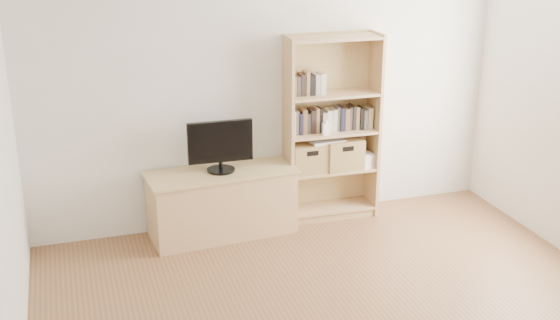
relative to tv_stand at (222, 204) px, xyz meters
name	(u,v)px	position (x,y,z in m)	size (l,w,h in m)	color
back_wall	(269,88)	(0.53, 0.25, 1.00)	(4.50, 0.02, 2.60)	silver
tv_stand	(222,204)	(0.00, 0.00, 0.00)	(1.31, 0.49, 0.60)	tan
bookshelf	(332,129)	(1.10, 0.09, 0.60)	(0.90, 0.32, 1.79)	tan
television	(220,147)	(0.00, 0.00, 0.56)	(0.59, 0.05, 0.46)	black
books_row_mid	(331,120)	(1.10, 0.11, 0.68)	(0.78, 0.15, 0.21)	#B4AFA2
books_row_upper	(312,84)	(0.91, 0.11, 1.04)	(0.35, 0.13, 0.18)	#B4AFA2
baby_monitor	(326,129)	(1.00, -0.01, 0.63)	(0.06, 0.04, 0.11)	white
basket_left	(308,157)	(0.87, 0.09, 0.34)	(0.34, 0.28, 0.28)	olive
basket_right	(342,153)	(1.21, 0.08, 0.35)	(0.36, 0.30, 0.30)	olive
laptop	(326,140)	(1.04, 0.08, 0.49)	(0.33, 0.23, 0.03)	white
magazine_stack	(361,160)	(1.41, 0.07, 0.26)	(0.17, 0.25, 0.12)	silver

